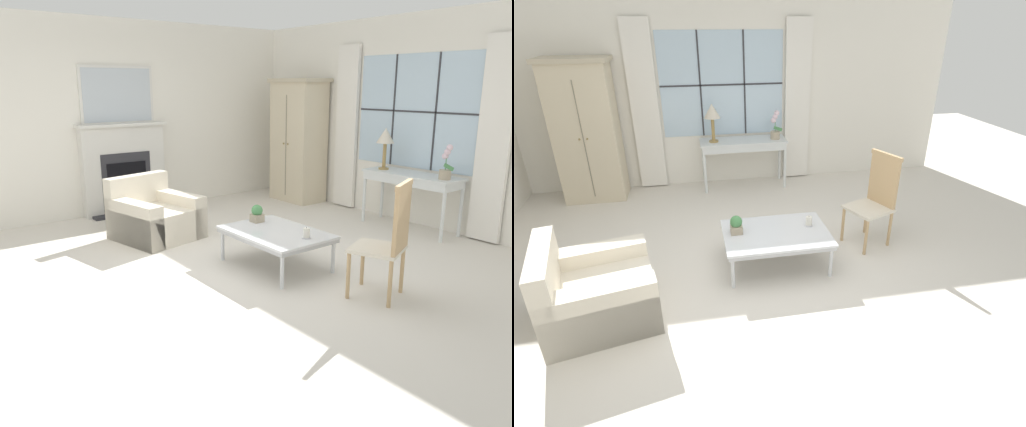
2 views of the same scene
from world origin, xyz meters
The scene contains 13 objects.
ground_plane centered at (0.00, 0.00, 0.00)m, with size 14.00×14.00×0.00m, color silver.
wall_back_windowed centered at (0.00, 3.02, 1.39)m, with size 7.20×0.14×2.80m.
wall_left centered at (-3.03, 0.60, 1.40)m, with size 0.06×7.20×2.80m, color white.
fireplace centered at (-2.91, 0.06, 0.75)m, with size 0.34×1.33×2.15m.
armoire centered at (-1.96, 2.69, 0.99)m, with size 0.91×0.59×1.97m.
console_table centered at (0.25, 2.70, 0.66)m, with size 1.31×0.47×0.75m.
table_lamp centered at (-0.20, 2.68, 1.18)m, with size 0.24×0.24×0.57m.
potted_orchid centered at (0.74, 2.67, 0.92)m, with size 0.18×0.14×0.43m.
armchair_upholstered centered at (-1.45, -0.18, 0.26)m, with size 1.07×1.05×0.77m.
side_chair_wooden centered at (1.51, 0.64, 0.59)m, with size 0.57×0.57×1.08m.
coffee_table centered at (0.27, 0.37, 0.35)m, with size 1.11×0.79×0.39m.
potted_plant_small centered at (-0.14, 0.43, 0.49)m, with size 0.13×0.13×0.20m.
pillar_candle centered at (0.65, 0.44, 0.44)m, with size 0.09×0.09×0.12m.
Camera 1 is at (4.12, -2.86, 1.89)m, focal length 35.00 mm.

